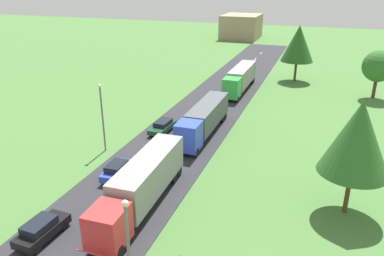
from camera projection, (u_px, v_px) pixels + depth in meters
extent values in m
cube|color=#2B2B30|center=(172.00, 145.00, 42.20)|extent=(10.00, 140.00, 0.06)
cube|color=white|center=(107.00, 213.00, 30.14)|extent=(0.16, 2.40, 0.01)
cube|color=white|center=(147.00, 171.00, 36.51)|extent=(0.16, 2.40, 0.01)
cube|color=white|center=(176.00, 141.00, 43.16)|extent=(0.16, 2.40, 0.01)
cube|color=white|center=(196.00, 120.00, 49.38)|extent=(0.16, 2.40, 0.01)
cube|color=white|center=(212.00, 104.00, 55.60)|extent=(0.16, 2.40, 0.01)
cube|color=white|center=(224.00, 92.00, 61.48)|extent=(0.16, 2.40, 0.01)
cube|color=white|center=(233.00, 82.00, 67.30)|extent=(0.16, 2.40, 0.01)
cube|color=white|center=(241.00, 74.00, 72.85)|extent=(0.16, 2.40, 0.01)
cube|color=white|center=(249.00, 66.00, 79.11)|extent=(0.16, 2.40, 0.01)
cube|color=white|center=(255.00, 59.00, 85.81)|extent=(0.16, 2.40, 0.01)
cube|color=white|center=(261.00, 53.00, 92.39)|extent=(0.16, 2.40, 0.01)
cube|color=red|center=(108.00, 226.00, 25.52)|extent=(2.52, 2.84, 2.70)
cube|color=black|center=(97.00, 232.00, 24.17)|extent=(2.10, 0.16, 1.19)
cube|color=gray|center=(149.00, 174.00, 31.38)|extent=(2.79, 10.24, 2.99)
cube|color=black|center=(150.00, 191.00, 32.01)|extent=(1.17, 9.69, 0.24)
cylinder|color=black|center=(119.00, 252.00, 25.12)|extent=(0.38, 1.01, 1.00)
cylinder|color=black|center=(91.00, 246.00, 25.71)|extent=(0.38, 1.01, 1.00)
cylinder|color=black|center=(174.00, 177.00, 34.44)|extent=(0.38, 1.01, 1.00)
cylinder|color=black|center=(153.00, 174.00, 35.04)|extent=(0.38, 1.01, 1.00)
cylinder|color=black|center=(178.00, 171.00, 35.52)|extent=(0.38, 1.01, 1.00)
cylinder|color=black|center=(158.00, 168.00, 36.12)|extent=(0.38, 1.01, 1.00)
cube|color=blue|center=(189.00, 136.00, 39.65)|extent=(2.46, 2.71, 2.93)
cube|color=black|center=(184.00, 136.00, 38.33)|extent=(2.10, 0.11, 1.29)
cube|color=#4C5156|center=(208.00, 114.00, 45.65)|extent=(2.56, 10.44, 2.64)
cube|color=black|center=(207.00, 125.00, 46.22)|extent=(0.96, 9.91, 0.24)
cylinder|color=black|center=(196.00, 153.00, 39.29)|extent=(0.36, 1.00, 1.00)
cylinder|color=black|center=(177.00, 150.00, 39.93)|extent=(0.36, 1.00, 1.00)
cylinder|color=black|center=(222.00, 118.00, 48.68)|extent=(0.36, 1.00, 1.00)
cylinder|color=black|center=(207.00, 117.00, 49.32)|extent=(0.36, 1.00, 1.00)
cylinder|color=black|center=(225.00, 115.00, 49.77)|extent=(0.36, 1.00, 1.00)
cylinder|color=black|center=(209.00, 114.00, 50.41)|extent=(0.36, 1.00, 1.00)
cube|color=green|center=(232.00, 88.00, 56.56)|extent=(2.45, 2.58, 2.97)
cube|color=black|center=(230.00, 87.00, 55.29)|extent=(2.10, 0.11, 1.31)
cube|color=gray|center=(242.00, 75.00, 62.65)|extent=(2.54, 10.91, 2.92)
cube|color=black|center=(242.00, 85.00, 63.27)|extent=(0.94, 10.36, 0.24)
cylinder|color=black|center=(237.00, 99.00, 56.23)|extent=(0.35, 1.00, 1.00)
cylinder|color=black|center=(223.00, 98.00, 56.89)|extent=(0.35, 1.00, 1.00)
cylinder|color=black|center=(252.00, 81.00, 65.83)|extent=(0.35, 1.00, 1.00)
cylinder|color=black|center=(240.00, 80.00, 66.49)|extent=(0.35, 1.00, 1.00)
cylinder|color=black|center=(253.00, 79.00, 66.97)|extent=(0.35, 1.00, 1.00)
cylinder|color=black|center=(242.00, 78.00, 67.63)|extent=(0.35, 1.00, 1.00)
cube|color=black|center=(42.00, 231.00, 27.04)|extent=(1.96, 4.25, 0.64)
cube|color=black|center=(39.00, 225.00, 26.63)|extent=(1.60, 2.40, 0.59)
cylinder|color=black|center=(48.00, 221.00, 28.65)|extent=(0.25, 0.65, 0.64)
cylinder|color=black|center=(65.00, 226.00, 28.10)|extent=(0.25, 0.65, 0.64)
cylinder|color=black|center=(20.00, 244.00, 26.21)|extent=(0.25, 0.65, 0.64)
cylinder|color=black|center=(37.00, 249.00, 25.66)|extent=(0.25, 0.65, 0.64)
cube|color=blue|center=(118.00, 171.00, 35.25)|extent=(1.86, 4.02, 0.64)
cube|color=black|center=(116.00, 166.00, 34.85)|extent=(1.52, 2.27, 0.57)
cylinder|color=black|center=(118.00, 167.00, 36.78)|extent=(0.24, 0.65, 0.64)
cylinder|color=black|center=(132.00, 169.00, 36.35)|extent=(0.24, 0.65, 0.64)
cylinder|color=black|center=(104.00, 180.00, 34.39)|extent=(0.24, 0.65, 0.64)
cylinder|color=black|center=(119.00, 182.00, 33.97)|extent=(0.24, 0.65, 0.64)
cube|color=#19472D|center=(162.00, 127.00, 45.53)|extent=(2.00, 4.55, 0.56)
cube|color=black|center=(163.00, 123.00, 45.52)|extent=(1.62, 2.57, 0.53)
cylinder|color=black|center=(163.00, 135.00, 44.05)|extent=(0.25, 0.65, 0.64)
cylinder|color=black|center=(151.00, 133.00, 44.61)|extent=(0.25, 0.65, 0.64)
cylinder|color=black|center=(174.00, 126.00, 46.66)|extent=(0.25, 0.65, 0.64)
cylinder|color=black|center=(162.00, 124.00, 47.21)|extent=(0.25, 0.65, 0.64)
sphere|color=silver|center=(125.00, 203.00, 18.40)|extent=(0.36, 0.36, 0.36)
cylinder|color=slate|center=(103.00, 120.00, 39.77)|extent=(0.18, 0.18, 7.12)
sphere|color=silver|center=(100.00, 86.00, 38.39)|extent=(0.36, 0.36, 0.36)
cylinder|color=#513823|center=(295.00, 71.00, 67.47)|extent=(0.43, 0.43, 3.61)
cone|color=#23561E|center=(298.00, 43.00, 65.62)|extent=(5.66, 5.66, 6.22)
cylinder|color=#513823|center=(375.00, 88.00, 58.13)|extent=(0.52, 0.52, 3.23)
sphere|color=#2D6628|center=(379.00, 66.00, 56.86)|extent=(4.77, 4.77, 4.77)
cylinder|color=#513823|center=(348.00, 192.00, 29.71)|extent=(0.37, 0.37, 3.64)
cone|color=#2D6628|center=(358.00, 137.00, 27.94)|extent=(5.27, 5.27, 5.80)
cube|color=#9E846B|center=(241.00, 26.00, 114.18)|extent=(10.78, 12.91, 6.85)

